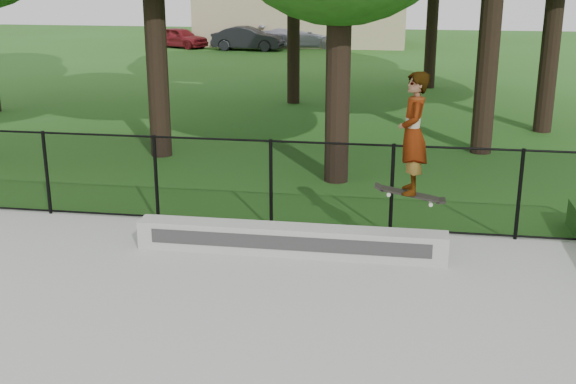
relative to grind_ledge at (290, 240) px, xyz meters
name	(u,v)px	position (x,y,z in m)	size (l,w,h in m)	color
grind_ledge	(290,240)	(0.00, 0.00, 0.00)	(4.72, 0.40, 0.44)	#AAA9A5
car_a	(180,37)	(-11.06, 29.83, 0.29)	(1.35, 3.33, 1.14)	maroon
car_b	(248,38)	(-7.00, 29.10, 0.35)	(1.35, 3.50, 1.27)	black
car_c	(302,35)	(-4.28, 31.02, 0.39)	(1.88, 4.26, 1.35)	#A2A0B5
skater_airborne	(413,136)	(1.76, -0.07, 1.70)	(0.83, 0.66, 1.90)	black
chainlink_fence	(156,178)	(-2.51, 1.20, 0.53)	(16.06, 0.06, 1.50)	black
distant_building	(304,6)	(-4.51, 33.30, 1.88)	(12.40, 6.40, 4.30)	tan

